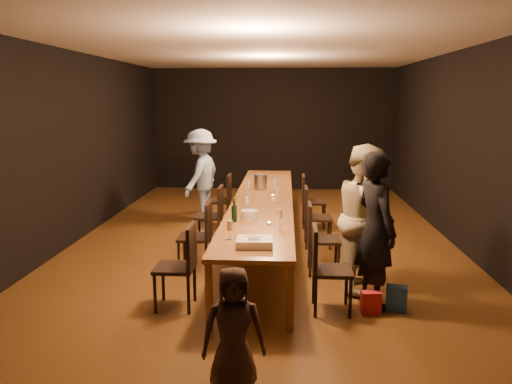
# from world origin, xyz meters

# --- Properties ---
(ground) EXTENTS (10.00, 10.00, 0.00)m
(ground) POSITION_xyz_m (0.00, 0.00, 0.00)
(ground) COLOR #462B11
(ground) RESTS_ON ground
(room_shell) EXTENTS (6.04, 10.04, 3.02)m
(room_shell) POSITION_xyz_m (0.00, 0.00, 2.08)
(room_shell) COLOR black
(room_shell) RESTS_ON ground
(table) EXTENTS (0.90, 6.00, 0.75)m
(table) POSITION_xyz_m (0.00, 0.00, 0.70)
(table) COLOR brown
(table) RESTS_ON ground
(chair_right_0) EXTENTS (0.42, 0.42, 0.93)m
(chair_right_0) POSITION_xyz_m (0.85, -2.40, 0.47)
(chair_right_0) COLOR black
(chair_right_0) RESTS_ON ground
(chair_right_1) EXTENTS (0.42, 0.42, 0.93)m
(chair_right_1) POSITION_xyz_m (0.85, -1.20, 0.47)
(chair_right_1) COLOR black
(chair_right_1) RESTS_ON ground
(chair_right_2) EXTENTS (0.42, 0.42, 0.93)m
(chair_right_2) POSITION_xyz_m (0.85, 0.00, 0.47)
(chair_right_2) COLOR black
(chair_right_2) RESTS_ON ground
(chair_right_3) EXTENTS (0.42, 0.42, 0.93)m
(chair_right_3) POSITION_xyz_m (0.85, 1.20, 0.47)
(chair_right_3) COLOR black
(chair_right_3) RESTS_ON ground
(chair_left_0) EXTENTS (0.42, 0.42, 0.93)m
(chair_left_0) POSITION_xyz_m (-0.85, -2.40, 0.47)
(chair_left_0) COLOR black
(chair_left_0) RESTS_ON ground
(chair_left_1) EXTENTS (0.42, 0.42, 0.93)m
(chair_left_1) POSITION_xyz_m (-0.85, -1.20, 0.47)
(chair_left_1) COLOR black
(chair_left_1) RESTS_ON ground
(chair_left_2) EXTENTS (0.42, 0.42, 0.93)m
(chair_left_2) POSITION_xyz_m (-0.85, 0.00, 0.47)
(chair_left_2) COLOR black
(chair_left_2) RESTS_ON ground
(chair_left_3) EXTENTS (0.42, 0.42, 0.93)m
(chair_left_3) POSITION_xyz_m (-0.85, 1.20, 0.47)
(chair_left_3) COLOR black
(chair_left_3) RESTS_ON ground
(woman_birthday) EXTENTS (0.61, 0.73, 1.72)m
(woman_birthday) POSITION_xyz_m (1.33, -2.20, 0.86)
(woman_birthday) COLOR black
(woman_birthday) RESTS_ON ground
(woman_tan) EXTENTS (0.77, 0.93, 1.75)m
(woman_tan) POSITION_xyz_m (1.29, -1.70, 0.87)
(woman_tan) COLOR beige
(woman_tan) RESTS_ON ground
(man_blue) EXTENTS (0.90, 1.23, 1.71)m
(man_blue) POSITION_xyz_m (-1.23, 1.58, 0.85)
(man_blue) COLOR #95B9E7
(man_blue) RESTS_ON ground
(child) EXTENTS (0.54, 0.40, 1.01)m
(child) POSITION_xyz_m (-0.04, -3.96, 0.51)
(child) COLOR #3F2B23
(child) RESTS_ON ground
(gift_bag_red) EXTENTS (0.22, 0.13, 0.25)m
(gift_bag_red) POSITION_xyz_m (1.26, -2.46, 0.12)
(gift_bag_red) COLOR red
(gift_bag_red) RESTS_ON ground
(gift_bag_blue) EXTENTS (0.25, 0.19, 0.27)m
(gift_bag_blue) POSITION_xyz_m (1.55, -2.35, 0.14)
(gift_bag_blue) COLOR #225597
(gift_bag_blue) RESTS_ON ground
(birthday_cake) EXTENTS (0.39, 0.31, 0.09)m
(birthday_cake) POSITION_xyz_m (0.03, -2.54, 0.79)
(birthday_cake) COLOR white
(birthday_cake) RESTS_ON table
(plate_stack) EXTENTS (0.27, 0.27, 0.12)m
(plate_stack) POSITION_xyz_m (-0.11, -1.39, 0.81)
(plate_stack) COLOR white
(plate_stack) RESTS_ON table
(champagne_bottle) EXTENTS (0.09, 0.09, 0.30)m
(champagne_bottle) POSITION_xyz_m (-0.29, -1.49, 0.90)
(champagne_bottle) COLOR black
(champagne_bottle) RESTS_ON table
(ice_bucket) EXTENTS (0.25, 0.25, 0.24)m
(ice_bucket) POSITION_xyz_m (-0.08, 0.84, 0.87)
(ice_bucket) COLOR #B4B3B8
(ice_bucket) RESTS_ON table
(wineglass_0) EXTENTS (0.06, 0.06, 0.21)m
(wineglass_0) POSITION_xyz_m (-0.26, -2.28, 0.85)
(wineglass_0) COLOR beige
(wineglass_0) RESTS_ON table
(wineglass_1) EXTENTS (0.06, 0.06, 0.21)m
(wineglass_1) POSITION_xyz_m (0.28, -1.68, 0.85)
(wineglass_1) COLOR beige
(wineglass_1) RESTS_ON table
(wineglass_2) EXTENTS (0.06, 0.06, 0.21)m
(wineglass_2) POSITION_xyz_m (-0.18, -0.88, 0.85)
(wineglass_2) COLOR silver
(wineglass_2) RESTS_ON table
(wineglass_3) EXTENTS (0.06, 0.06, 0.21)m
(wineglass_3) POSITION_xyz_m (0.22, -0.17, 0.85)
(wineglass_3) COLOR beige
(wineglass_3) RESTS_ON table
(wineglass_4) EXTENTS (0.06, 0.06, 0.21)m
(wineglass_4) POSITION_xyz_m (-0.26, 0.43, 0.85)
(wineglass_4) COLOR silver
(wineglass_4) RESTS_ON table
(wineglass_5) EXTENTS (0.06, 0.06, 0.21)m
(wineglass_5) POSITION_xyz_m (0.17, 0.71, 0.85)
(wineglass_5) COLOR silver
(wineglass_5) RESTS_ON table
(tealight_near) EXTENTS (0.05, 0.05, 0.03)m
(tealight_near) POSITION_xyz_m (0.15, -1.64, 0.77)
(tealight_near) COLOR #B2B7B2
(tealight_near) RESTS_ON table
(tealight_mid) EXTENTS (0.05, 0.05, 0.03)m
(tealight_mid) POSITION_xyz_m (0.15, 0.12, 0.77)
(tealight_mid) COLOR #B2B7B2
(tealight_mid) RESTS_ON table
(tealight_far) EXTENTS (0.05, 0.05, 0.03)m
(tealight_far) POSITION_xyz_m (0.15, 1.44, 0.77)
(tealight_far) COLOR #B2B7B2
(tealight_far) RESTS_ON table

